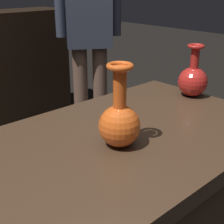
{
  "coord_description": "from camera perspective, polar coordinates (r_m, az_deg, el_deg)",
  "views": [
    {
      "loc": [
        -0.57,
        -0.65,
        1.25
      ],
      "look_at": [
        0.01,
        -0.02,
        0.9
      ],
      "focal_mm": 52.71,
      "sensor_mm": 36.0,
      "label": 1
    }
  ],
  "objects": [
    {
      "name": "vase_centerpiece",
      "position": [
        0.92,
        1.31,
        -1.5
      ],
      "size": [
        0.12,
        0.12,
        0.24
      ],
      "color": "#E55B1E",
      "rests_on": "display_plinth"
    },
    {
      "name": "vase_tall_behind",
      "position": [
        1.38,
        13.85,
        5.51
      ],
      "size": [
        0.12,
        0.12,
        0.21
      ],
      "color": "red",
      "rests_on": "display_plinth"
    },
    {
      "name": "visitor_near_right",
      "position": [
        2.44,
        -4.04,
        14.65
      ],
      "size": [
        0.4,
        0.33,
        1.59
      ],
      "rotation": [
        0.0,
        0.0,
        2.56
      ],
      "color": "brown",
      "rests_on": "ground_plane"
    }
  ]
}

